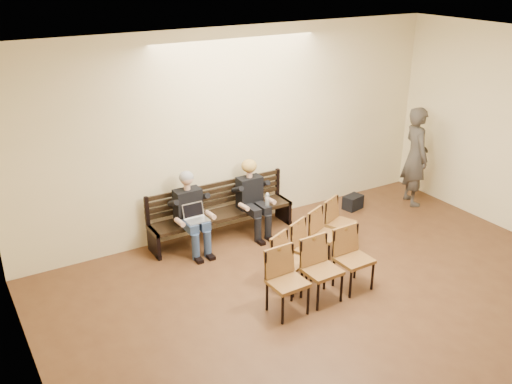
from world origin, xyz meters
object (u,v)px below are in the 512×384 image
Objects in this scene: laptop at (197,221)px; passerby at (416,149)px; bag at (353,202)px; chair_row_front at (322,271)px; seated_woman at (252,200)px; chair_row_back at (317,242)px; seated_man at (191,212)px; water_bottle at (267,206)px; bench at (222,225)px.

passerby reaches higher than laptop.
chair_row_front is at bearing -137.54° from bag.
laptop is at bearing -169.72° from seated_woman.
seated_woman is at bearing 76.22° from chair_row_back.
seated_man reaches higher than chair_row_front.
chair_row_front is (0.93, -2.34, -0.19)m from seated_man.
seated_woman is at bearing 101.35° from passerby.
bench is at bearing 149.82° from water_bottle.
bag is (2.04, 0.14, -0.43)m from water_bottle.
seated_woman is 5.16× the size of water_bottle.
seated_man reaches higher than bench.
seated_woman is at bearing -12.68° from bench.
water_bottle is 2.10m from chair_row_front.
passerby is at bearing -8.14° from seated_woman.
passerby reaches higher than bench.
laptop is at bearing 113.24° from chair_row_back.
laptop is at bearing -151.97° from bench.
bench is at bearing 95.23° from chair_row_front.
laptop is 1.51× the size of water_bottle.
laptop is 0.18× the size of chair_row_back.
seated_woman reaches higher than laptop.
chair_row_back is at bearing -46.59° from seated_man.
laptop reaches higher than bag.
seated_man is at bearing 177.85° from bag.
bag is (2.71, -0.25, -0.09)m from bench.
water_bottle is (0.67, -0.39, 0.34)m from bench.
bag is at bearing 4.04° from water_bottle.
passerby is 1.34× the size of chair_row_front.
seated_man is at bearing 84.47° from laptop.
water_bottle is (1.29, -0.06, -0.01)m from laptop.
seated_woman is 2.35m from chair_row_front.
chair_row_front is (0.29, -2.46, 0.24)m from bench.
passerby reaches higher than seated_woman.
seated_woman reaches higher than chair_row_front.
seated_man reaches higher than seated_woman.
seated_man is 4.57m from passerby.
bench is 2.49m from chair_row_front.
chair_row_back is at bearing -53.33° from laptop.
chair_row_front is at bearing 136.78° from passerby.
chair_row_front is at bearing -146.63° from chair_row_back.
seated_man is at bearing -169.31° from bench.
passerby is (3.89, -0.60, 0.89)m from bench.
chair_row_front reaches higher than laptop.
seated_woman reaches higher than bag.
chair_row_back is at bearing -63.86° from bench.
seated_man is at bearing 109.40° from chair_row_back.
seated_man is 2.52m from chair_row_front.
laptop is (0.02, -0.21, -0.07)m from seated_man.
chair_row_front is 0.82× the size of chair_row_back.
bench is at bearing 100.72° from passerby.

